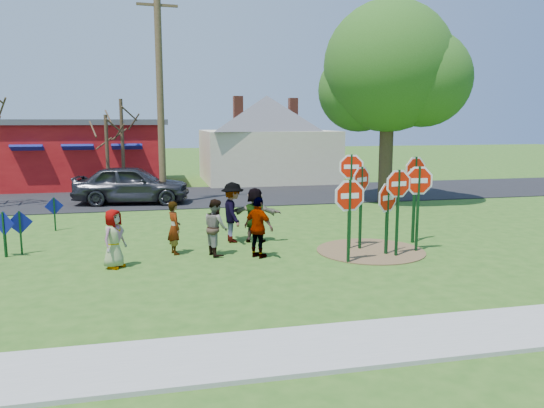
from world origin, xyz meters
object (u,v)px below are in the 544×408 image
Objects in this scene: stop_sign_c at (398,193)px; person_a at (114,239)px; leafy_tree at (392,74)px; stop_sign_d at (415,178)px; utility_pole at (160,88)px; stop_sign_a at (349,203)px; stop_sign_b at (351,177)px; person_b at (174,228)px; suv at (132,184)px.

stop_sign_c is 1.68× the size of person_a.
stop_sign_c is at bearing -113.69° from leafy_tree.
stop_sign_d is at bearing -109.66° from leafy_tree.
stop_sign_d is 0.29× the size of utility_pole.
stop_sign_c is (1.58, 0.34, 0.18)m from stop_sign_a.
person_a is at bearing -160.93° from stop_sign_b.
stop_sign_c is 6.47m from person_b.
stop_sign_a is 5.08m from person_b.
utility_pole reaches higher than stop_sign_b.
stop_sign_c is 1.99m from stop_sign_d.
leafy_tree is at bearing 58.21° from stop_sign_c.
suv is 12.97m from leafy_tree.
stop_sign_c is at bearing -138.81° from suv.
stop_sign_d reaches higher than stop_sign_c.
utility_pole is at bearing 111.30° from stop_sign_c.
stop_sign_a is at bearing -67.81° from utility_pole.
suv is at bearing 159.32° from utility_pole.
stop_sign_c reaches higher than stop_sign_a.
stop_sign_d is 9.19m from person_a.
leafy_tree reaches higher than person_a.
utility_pole is at bearing 109.29° from stop_sign_d.
stop_sign_d is 7.56m from person_b.
person_a is at bearing 109.63° from person_b.
leafy_tree is (10.26, 7.67, 5.17)m from person_b.
stop_sign_b is 12.47m from suv.
stop_sign_a is at bearing -129.46° from person_b.
person_b is 13.82m from leafy_tree.
stop_sign_b is (0.61, 1.48, 0.53)m from stop_sign_a.
stop_sign_a is at bearing -175.92° from stop_sign_c.
person_a is 11.02m from suv.
suv is at bearing 136.91° from stop_sign_b.
stop_sign_d is at bearing 40.89° from stop_sign_c.
leafy_tree is at bearing -92.88° from suv.
utility_pole is 10.51m from leafy_tree.
suv is (-6.67, 10.46, -1.26)m from stop_sign_b.
leafy_tree is (10.35, -1.69, 0.66)m from utility_pole.
stop_sign_b reaches higher than stop_sign_c.
stop_sign_b is 11.65m from utility_pole.
stop_sign_c is 0.51× the size of suv.
person_a is (-6.18, 0.92, -0.88)m from stop_sign_a.
suv is (-8.94, 10.10, -1.15)m from stop_sign_d.
stop_sign_b is 2.30m from stop_sign_d.
leafy_tree reaches higher than stop_sign_a.
stop_sign_c reaches higher than person_b.
utility_pole reaches higher than person_b.
person_b is 0.17× the size of leafy_tree.
stop_sign_c is at bearing -35.27° from stop_sign_b.
leafy_tree is at bearing -19.02° from person_a.
suv is (-7.64, 11.60, -0.91)m from stop_sign_c.
leafy_tree is (5.70, 9.72, 4.28)m from stop_sign_a.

